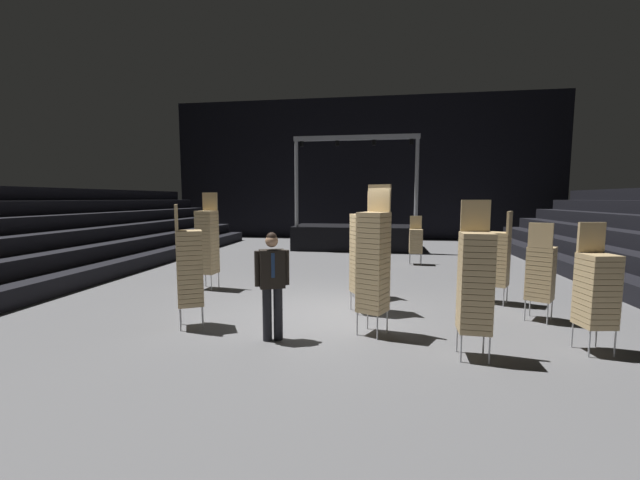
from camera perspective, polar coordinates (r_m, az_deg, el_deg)
ground_plane at (r=8.04m, az=1.00°, el=-11.05°), size 22.00×30.00×0.10m
arena_end_wall at (r=22.70m, az=6.10°, el=10.34°), size 22.00×0.30×8.00m
stage_riser at (r=18.00m, az=5.32°, el=0.70°), size 5.65×2.71×4.99m
man_with_tie at (r=6.36m, az=-7.04°, el=-5.79°), size 0.56×0.37×1.78m
chair_stack_front_left at (r=9.39m, az=24.76°, el=-2.37°), size 0.59×0.59×2.05m
chair_stack_front_right at (r=10.31m, az=-16.24°, el=-0.16°), size 0.48×0.48×2.48m
chair_stack_mid_left at (r=14.02m, az=13.91°, el=-0.04°), size 0.45×0.45×1.71m
chair_stack_mid_right at (r=7.35m, az=-18.67°, el=-3.70°), size 0.59×0.59×2.22m
chair_stack_mid_centre at (r=6.61m, az=7.86°, el=-3.03°), size 0.59×0.59×2.56m
chair_stack_rear_left at (r=9.11m, az=6.66°, el=-2.62°), size 0.62×0.62×1.88m
chair_stack_rear_right at (r=8.45m, az=29.70°, el=-4.09°), size 0.61×0.61×1.88m
chair_stack_rear_centre at (r=7.16m, az=35.56°, el=-5.81°), size 0.51×0.51×1.96m
chair_stack_aisle_left at (r=7.92m, az=6.47°, el=-1.79°), size 0.59×0.59×2.48m
chair_stack_aisle_right at (r=6.02m, az=21.88°, el=-5.54°), size 0.46×0.46×2.31m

